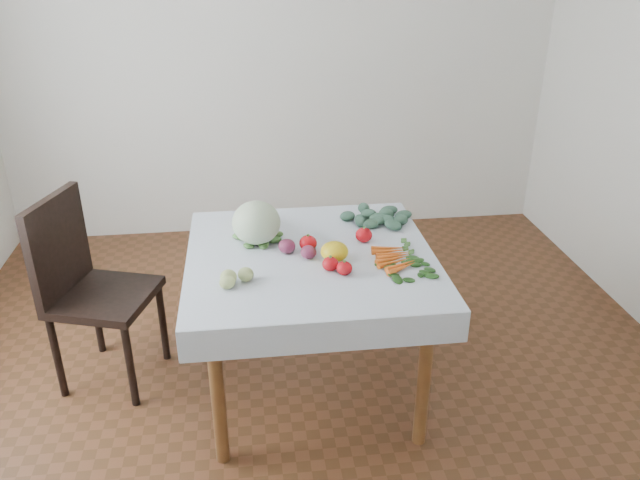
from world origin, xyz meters
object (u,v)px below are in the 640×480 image
object	(u,v)px
cabbage	(256,223)
heirloom_back	(256,218)
table	(311,274)
chair	(85,280)
carrot_bunch	(395,258)

from	to	relation	value
cabbage	heirloom_back	bearing A→B (deg)	89.47
table	cabbage	distance (m)	0.35
table	chair	world-z (taller)	chair
carrot_bunch	chair	bearing A→B (deg)	166.54
chair	cabbage	xyz separation A→B (m)	(0.84, -0.08, 0.29)
table	carrot_bunch	world-z (taller)	carrot_bunch
chair	cabbage	bearing A→B (deg)	-5.67
chair	carrot_bunch	world-z (taller)	chair
cabbage	heirloom_back	xyz separation A→B (m)	(0.00, 0.18, -0.05)
table	chair	bearing A→B (deg)	167.30
heirloom_back	carrot_bunch	size ratio (longest dim) A/B	0.51
cabbage	carrot_bunch	bearing A→B (deg)	-23.40
chair	carrot_bunch	bearing A→B (deg)	-13.46
chair	cabbage	size ratio (longest dim) A/B	4.32
heirloom_back	table	bearing A→B (deg)	-54.92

